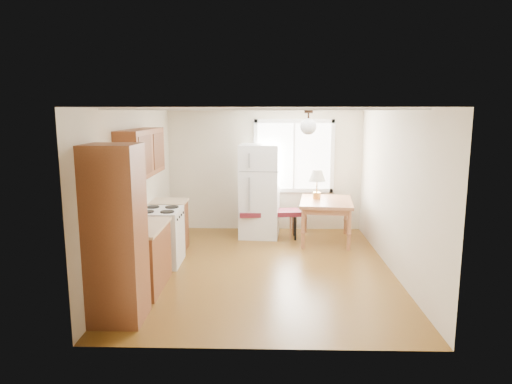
{
  "coord_description": "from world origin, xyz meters",
  "views": [
    {
      "loc": [
        0.06,
        -6.92,
        2.46
      ],
      "look_at": [
        -0.13,
        0.47,
        1.15
      ],
      "focal_mm": 32.0,
      "sensor_mm": 36.0,
      "label": 1
    }
  ],
  "objects_px": {
    "refrigerator": "(260,191)",
    "bench": "(270,214)",
    "chair": "(279,206)",
    "dining_table": "(326,206)"
  },
  "relations": [
    {
      "from": "bench",
      "to": "dining_table",
      "type": "bearing_deg",
      "value": -17.0
    },
    {
      "from": "refrigerator",
      "to": "chair",
      "type": "bearing_deg",
      "value": 3.44
    },
    {
      "from": "chair",
      "to": "refrigerator",
      "type": "bearing_deg",
      "value": -170.15
    },
    {
      "from": "refrigerator",
      "to": "bench",
      "type": "distance_m",
      "value": 0.49
    },
    {
      "from": "dining_table",
      "to": "chair",
      "type": "bearing_deg",
      "value": 166.89
    },
    {
      "from": "dining_table",
      "to": "chair",
      "type": "height_order",
      "value": "chair"
    },
    {
      "from": "bench",
      "to": "chair",
      "type": "distance_m",
      "value": 0.26
    },
    {
      "from": "refrigerator",
      "to": "dining_table",
      "type": "xyz_separation_m",
      "value": [
        1.27,
        -0.33,
        -0.22
      ]
    },
    {
      "from": "bench",
      "to": "chair",
      "type": "height_order",
      "value": "chair"
    },
    {
      "from": "bench",
      "to": "dining_table",
      "type": "distance_m",
      "value": 1.11
    }
  ]
}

